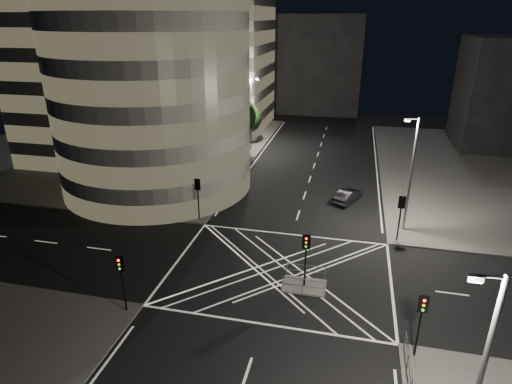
% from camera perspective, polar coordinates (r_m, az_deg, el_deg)
% --- Properties ---
extents(ground, '(120.00, 120.00, 0.00)m').
position_cam_1_polar(ground, '(32.40, 3.19, -10.56)').
color(ground, black).
rests_on(ground, ground).
extents(sidewalk_far_left, '(42.00, 42.00, 0.15)m').
position_cam_1_polar(sidewalk_far_left, '(65.73, -18.18, 5.81)').
color(sidewalk_far_left, '#555350').
rests_on(sidewalk_far_left, ground).
extents(central_island, '(3.00, 2.00, 0.15)m').
position_cam_1_polar(central_island, '(30.91, 6.43, -12.33)').
color(central_island, slate).
rests_on(central_island, ground).
extents(office_tower_curved, '(30.00, 29.00, 27.20)m').
position_cam_1_polar(office_tower_curved, '(52.27, -16.43, 16.11)').
color(office_tower_curved, gray).
rests_on(office_tower_curved, sidewalk_far_left).
extents(office_block_rear, '(24.00, 16.00, 22.00)m').
position_cam_1_polar(office_block_rear, '(74.00, -8.29, 17.18)').
color(office_block_rear, gray).
rests_on(office_block_rear, sidewalk_far_left).
extents(building_far_end, '(18.00, 8.00, 18.00)m').
position_cam_1_polar(building_far_end, '(85.68, 7.65, 16.46)').
color(building_far_end, black).
rests_on(building_far_end, ground).
extents(tree_a, '(4.70, 4.70, 7.31)m').
position_cam_1_polar(tree_a, '(40.88, -9.07, 3.78)').
color(tree_a, black).
rests_on(tree_a, sidewalk_far_left).
extents(tree_b, '(4.73, 4.73, 7.16)m').
position_cam_1_polar(tree_b, '(46.28, -6.33, 5.92)').
color(tree_b, black).
rests_on(tree_b, sidewalk_far_left).
extents(tree_c, '(4.73, 4.73, 7.60)m').
position_cam_1_polar(tree_c, '(51.66, -4.18, 8.25)').
color(tree_c, black).
rests_on(tree_c, sidewalk_far_left).
extents(tree_d, '(4.74, 4.74, 8.12)m').
position_cam_1_polar(tree_d, '(57.15, -2.42, 10.18)').
color(tree_d, black).
rests_on(tree_d, sidewalk_far_left).
extents(tree_e, '(3.61, 3.61, 5.77)m').
position_cam_1_polar(tree_e, '(63.18, -0.94, 9.81)').
color(tree_e, black).
rests_on(tree_e, sidewalk_far_left).
extents(traffic_signal_fl, '(0.55, 0.22, 4.00)m').
position_cam_1_polar(traffic_signal_fl, '(39.01, -7.76, 0.05)').
color(traffic_signal_fl, black).
rests_on(traffic_signal_fl, sidewalk_far_left).
extents(traffic_signal_nl, '(0.55, 0.22, 4.00)m').
position_cam_1_polar(traffic_signal_nl, '(28.13, -17.52, -10.27)').
color(traffic_signal_nl, black).
rests_on(traffic_signal_nl, sidewalk_near_left).
extents(traffic_signal_fr, '(0.55, 0.22, 4.00)m').
position_cam_1_polar(traffic_signal_fr, '(36.97, 18.75, -2.29)').
color(traffic_signal_fr, black).
rests_on(traffic_signal_fr, sidewalk_far_right).
extents(traffic_signal_nr, '(0.55, 0.22, 4.00)m').
position_cam_1_polar(traffic_signal_nr, '(25.24, 21.19, -14.99)').
color(traffic_signal_nr, black).
rests_on(traffic_signal_nr, sidewalk_near_right).
extents(traffic_signal_island, '(0.55, 0.22, 4.00)m').
position_cam_1_polar(traffic_signal_island, '(29.39, 6.67, -7.77)').
color(traffic_signal_island, black).
rests_on(traffic_signal_island, central_island).
extents(street_lamp_left_near, '(1.25, 0.25, 10.00)m').
position_cam_1_polar(street_lamp_left_near, '(42.96, -6.34, 5.95)').
color(street_lamp_left_near, slate).
rests_on(street_lamp_left_near, sidewalk_far_left).
extents(street_lamp_left_far, '(1.25, 0.25, 10.00)m').
position_cam_1_polar(street_lamp_left_far, '(59.73, -0.65, 10.75)').
color(street_lamp_left_far, slate).
rests_on(street_lamp_left_far, sidewalk_far_left).
extents(street_lamp_right_far, '(1.25, 0.25, 10.00)m').
position_cam_1_polar(street_lamp_right_far, '(38.15, 19.93, 2.58)').
color(street_lamp_right_far, slate).
rests_on(street_lamp_right_far, sidewalk_far_right).
extents(railing_island_south, '(2.80, 0.06, 1.10)m').
position_cam_1_polar(railing_island_south, '(29.82, 6.27, -12.31)').
color(railing_island_south, slate).
rests_on(railing_island_south, central_island).
extents(railing_island_north, '(2.80, 0.06, 1.10)m').
position_cam_1_polar(railing_island_north, '(31.31, 6.69, -10.47)').
color(railing_island_north, slate).
rests_on(railing_island_north, central_island).
extents(sedan, '(2.99, 4.33, 1.35)m').
position_cam_1_polar(sedan, '(44.48, 12.12, -0.50)').
color(sedan, black).
rests_on(sedan, ground).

